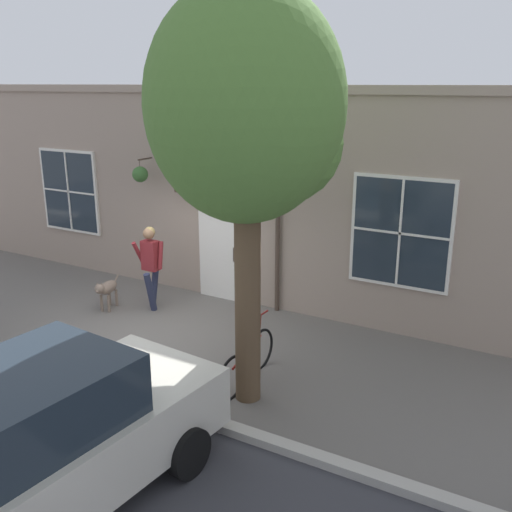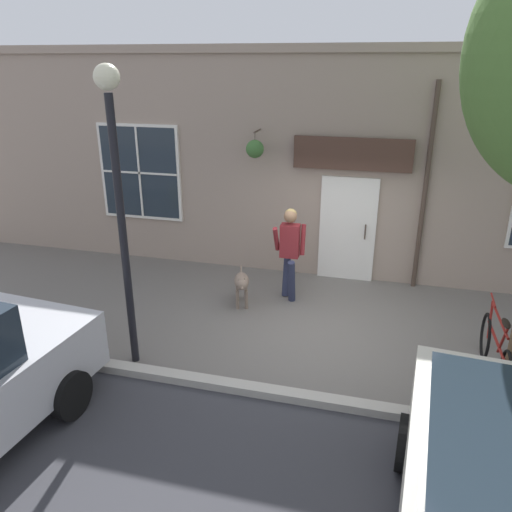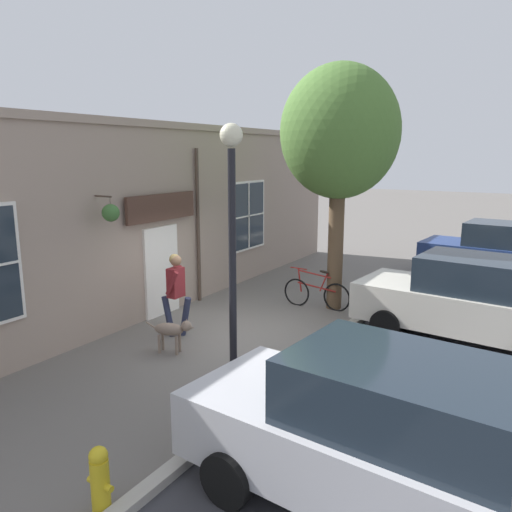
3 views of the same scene
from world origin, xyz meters
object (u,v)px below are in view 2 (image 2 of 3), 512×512
at_px(dog_on_leash, 242,283).
at_px(street_lamp, 117,177).
at_px(leaning_bicycle, 495,352).
at_px(pedestrian_walking, 290,245).

height_order(dog_on_leash, street_lamp, street_lamp).
height_order(leaning_bicycle, street_lamp, street_lamp).
bearing_deg(leaning_bicycle, pedestrian_walking, -117.20).
bearing_deg(leaning_bicycle, street_lamp, -79.49).
distance_m(pedestrian_walking, street_lamp, 3.61).
xyz_separation_m(pedestrian_walking, leaning_bicycle, (1.68, 3.27, -0.68)).
xyz_separation_m(leaning_bicycle, street_lamp, (0.94, -5.07, 2.39)).
distance_m(pedestrian_walking, dog_on_leash, 1.10).
relative_size(dog_on_leash, street_lamp, 0.23).
bearing_deg(pedestrian_walking, leaning_bicycle, 62.80).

